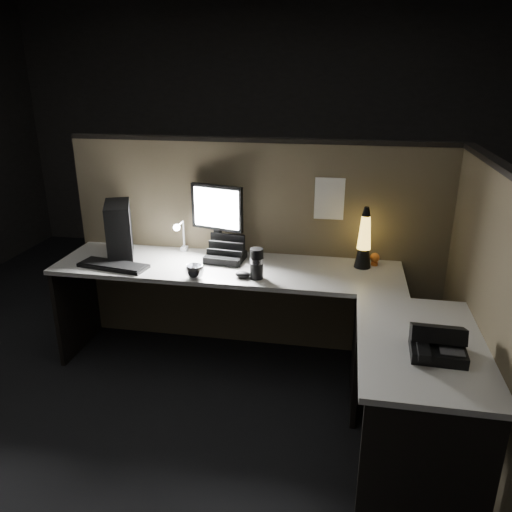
% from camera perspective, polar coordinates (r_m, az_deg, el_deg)
% --- Properties ---
extents(floor, '(6.00, 6.00, 0.00)m').
position_cam_1_polar(floor, '(3.14, -2.99, -17.88)').
color(floor, black).
rests_on(floor, ground).
extents(room_shell, '(6.00, 6.00, 6.00)m').
position_cam_1_polar(room_shell, '(2.49, -3.68, 12.87)').
color(room_shell, silver).
rests_on(room_shell, ground).
extents(partition_back, '(2.66, 0.06, 1.50)m').
position_cam_1_polar(partition_back, '(3.58, 0.19, 0.90)').
color(partition_back, brown).
rests_on(partition_back, ground).
extents(partition_right, '(0.06, 1.66, 1.50)m').
position_cam_1_polar(partition_right, '(2.86, 24.29, -6.22)').
color(partition_right, brown).
rests_on(partition_right, ground).
extents(desk, '(2.60, 1.60, 0.73)m').
position_cam_1_polar(desk, '(3.01, 1.27, -6.59)').
color(desk, beige).
rests_on(desk, ground).
extents(pc_tower, '(0.29, 0.39, 0.38)m').
position_cam_1_polar(pc_tower, '(3.56, -15.38, 2.88)').
color(pc_tower, black).
rests_on(pc_tower, desk).
extents(monitor, '(0.38, 0.17, 0.50)m').
position_cam_1_polar(monitor, '(3.44, -4.49, 4.88)').
color(monitor, black).
rests_on(monitor, desk).
extents(keyboard, '(0.49, 0.23, 0.02)m').
position_cam_1_polar(keyboard, '(3.42, -15.98, -1.07)').
color(keyboard, black).
rests_on(keyboard, desk).
extents(mouse, '(0.11, 0.08, 0.04)m').
position_cam_1_polar(mouse, '(3.12, -1.49, -2.14)').
color(mouse, black).
rests_on(mouse, desk).
extents(clip_lamp, '(0.05, 0.19, 0.24)m').
position_cam_1_polar(clip_lamp, '(3.52, -8.64, 2.37)').
color(clip_lamp, silver).
rests_on(clip_lamp, desk).
extents(organizer, '(0.27, 0.24, 0.19)m').
position_cam_1_polar(organizer, '(3.41, -3.48, 0.21)').
color(organizer, black).
rests_on(organizer, desk).
extents(lava_lamp, '(0.11, 0.11, 0.41)m').
position_cam_1_polar(lava_lamp, '(3.31, 12.24, 1.50)').
color(lava_lamp, black).
rests_on(lava_lamp, desk).
extents(travel_mug, '(0.09, 0.09, 0.19)m').
position_cam_1_polar(travel_mug, '(3.08, 0.08, -0.87)').
color(travel_mug, black).
rests_on(travel_mug, desk).
extents(steel_mug, '(0.12, 0.12, 0.09)m').
position_cam_1_polar(steel_mug, '(3.12, -7.02, -1.81)').
color(steel_mug, silver).
rests_on(steel_mug, desk).
extents(figurine, '(0.06, 0.06, 0.06)m').
position_cam_1_polar(figurine, '(3.40, 13.43, -0.17)').
color(figurine, orange).
rests_on(figurine, desk).
extents(pinned_paper, '(0.20, 0.00, 0.28)m').
position_cam_1_polar(pinned_paper, '(3.39, 8.38, 6.49)').
color(pinned_paper, white).
rests_on(pinned_paper, partition_back).
extents(desk_phone, '(0.25, 0.26, 0.14)m').
position_cam_1_polar(desk_phone, '(2.44, 19.96, -9.37)').
color(desk_phone, black).
rests_on(desk_phone, desk).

